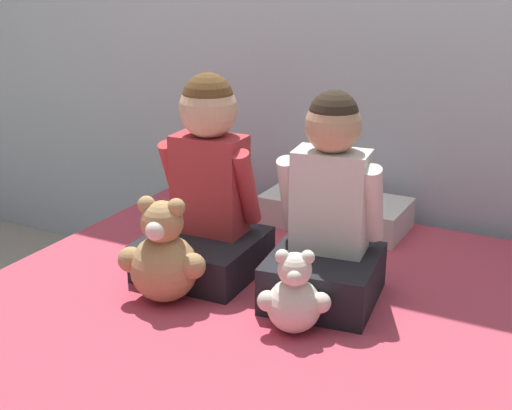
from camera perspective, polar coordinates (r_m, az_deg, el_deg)
The scene contains 6 objects.
bed at distance 2.11m, azimuth -2.97°, elevation -14.55°, with size 1.63×2.04×0.42m.
child_on_left at distance 2.24m, azimuth -3.97°, elevation 0.99°, with size 0.36×0.36×0.63m.
child_on_right at distance 2.06m, azimuth 5.76°, elevation -1.19°, with size 0.35×0.37×0.62m.
teddy_bear_held_by_left_child at distance 2.09m, azimuth -7.41°, elevation -4.20°, with size 0.26×0.20×0.32m.
teddy_bear_held_by_right_child at distance 1.92m, azimuth 3.07°, elevation -7.40°, with size 0.19×0.15×0.24m.
pillow_at_headboard at distance 2.68m, azimuth 6.36°, elevation -0.50°, with size 0.53×0.27×0.11m.
Camera 1 is at (0.91, -1.49, 1.40)m, focal length 50.00 mm.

